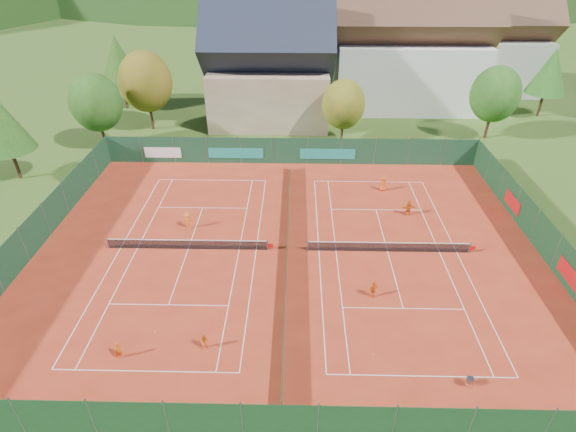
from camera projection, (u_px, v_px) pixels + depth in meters
The scene contains 34 objects.
ground at pixel (287, 251), 35.95m from camera, with size 600.00×600.00×0.00m, color #335119.
clay_pad at pixel (287, 250), 35.93m from camera, with size 40.00×32.00×0.01m, color #AA2D19.
court_markings_left at pixel (188, 249), 36.07m from camera, with size 11.03×23.83×0.00m.
court_markings_right at pixel (388, 252), 35.78m from camera, with size 11.03×23.83×0.00m.
tennis_net_left at pixel (189, 244), 35.81m from camera, with size 13.30×0.10×1.02m.
tennis_net_right at pixel (390, 247), 35.52m from camera, with size 13.30×0.10×1.02m.
court_divider at pixel (287, 245), 35.67m from camera, with size 0.03×28.80×1.00m.
fence_north at pixel (287, 151), 48.67m from camera, with size 40.00×0.10×3.00m.
fence_south at pixel (280, 424), 21.62m from camera, with size 40.00×0.04×3.00m.
fence_west at pixel (35, 232), 35.50m from camera, with size 0.04×32.00×3.00m.
fence_east at pixel (545, 238), 34.82m from camera, with size 0.09×32.00×3.00m.
chalet at pixel (269, 69), 57.79m from camera, with size 16.20×12.00×16.00m.
hotel_block_a at pixel (409, 53), 62.10m from camera, with size 21.60×11.00×17.25m.
hotel_block_b at pixel (489, 47), 69.02m from camera, with size 17.28×10.00×15.50m.
tree_west_front at pixel (96, 103), 50.34m from camera, with size 5.72×5.72×8.69m.
tree_west_mid at pixel (146, 82), 54.98m from camera, with size 6.44×6.44×9.78m.
tree_west_back at pixel (118, 60), 61.49m from camera, with size 5.60×5.60×10.00m.
tree_center at pixel (344, 104), 51.89m from camera, with size 5.01×5.01×7.60m.
tree_east_front at pixel (495, 94), 52.89m from camera, with size 5.72×5.72×8.69m.
tree_east_mid at pixel (551, 71), 59.11m from camera, with size 5.04×5.04×9.00m.
tree_west_side at pixel (1, 122), 43.34m from camera, with size 5.04×5.04×9.00m.
tree_east_back at pixel (471, 52), 65.64m from camera, with size 7.15×7.15×10.86m.
mountain_backdrop at pixel (347, 60), 253.84m from camera, with size 820.00×530.00×242.00m.
ball_hopper at pixel (470, 380), 24.87m from camera, with size 0.34×0.34×0.80m.
loose_ball_0 at pixel (155, 331), 28.60m from camera, with size 0.07×0.07×0.07m, color #CCD833.
loose_ball_1 at pixel (374, 354), 27.04m from camera, with size 0.07×0.07×0.07m, color #CCD833.
loose_ball_2 at pixel (324, 222), 39.35m from camera, with size 0.07×0.07×0.07m, color #CCD833.
loose_ball_3 at pixel (251, 195), 43.42m from camera, with size 0.07×0.07×0.07m, color #CCD833.
player_left_near at pixel (118, 351), 26.56m from camera, with size 0.44×0.29×1.20m, color #CB5212.
player_left_mid at pixel (205, 342), 27.13m from camera, with size 0.57×0.45×1.18m, color orange.
player_left_far at pixel (188, 220), 38.31m from camera, with size 0.97×0.56×1.50m, color orange.
player_right_near at pixel (373, 290), 30.98m from camera, with size 0.80×0.33×1.37m, color orange.
player_right_far_a at pixel (383, 184), 43.89m from camera, with size 0.72×0.47×1.47m, color #F14E15.
player_right_far_b at pixel (408, 208), 40.08m from camera, with size 1.31×0.42×1.41m, color #DE5F13.
Camera 1 is at (0.66, -28.88, 21.55)m, focal length 28.00 mm.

